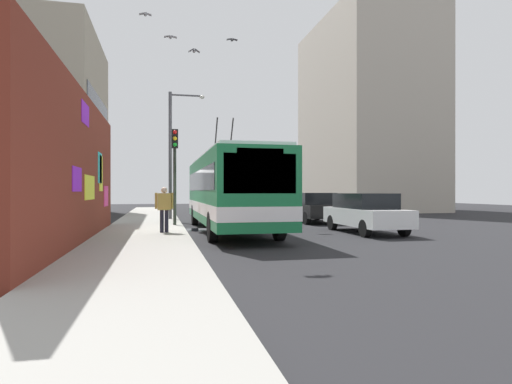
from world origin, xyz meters
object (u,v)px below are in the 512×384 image
Objects in this scene: parked_car_black at (312,207)px; pedestrian_at_curb at (164,206)px; city_bus at (229,189)px; street_lamp at (174,146)px; traffic_light at (175,161)px; parked_car_white at (365,212)px.

parked_car_black is 2.85× the size of pedestrian_at_curb.
parked_car_black is (4.34, -5.20, -0.91)m from city_bus.
pedestrian_at_curb is at bearing 119.56° from city_bus.
parked_car_black is at bearing -106.71° from street_lamp.
street_lamp is (4.56, -0.12, 1.12)m from traffic_light.
street_lamp is at bearing -4.36° from pedestrian_at_curb.
parked_car_white is at bearing 180.00° from parked_car_black.
pedestrian_at_curb reaches higher than parked_car_white.
traffic_light reaches higher than parked_car_white.
traffic_light is at bearing -8.14° from pedestrian_at_curb.
traffic_light is 4.70m from street_lamp.
parked_car_black is 0.68× the size of street_lamp.
city_bus is 3.18m from traffic_light.
city_bus is 6.91× the size of pedestrian_at_curb.
parked_car_white is 8.56m from traffic_light.
parked_car_white is 7.86m from pedestrian_at_curb.
pedestrian_at_curb is at bearing 126.68° from parked_car_black.
parked_car_white is 0.66× the size of street_lamp.
traffic_light is at bearing 62.76° from parked_car_white.
street_lamp is (8.34, 7.23, 3.33)m from parked_car_white.
parked_car_white is at bearing -92.39° from pedestrian_at_curb.
city_bus is 5.59m from parked_car_white.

